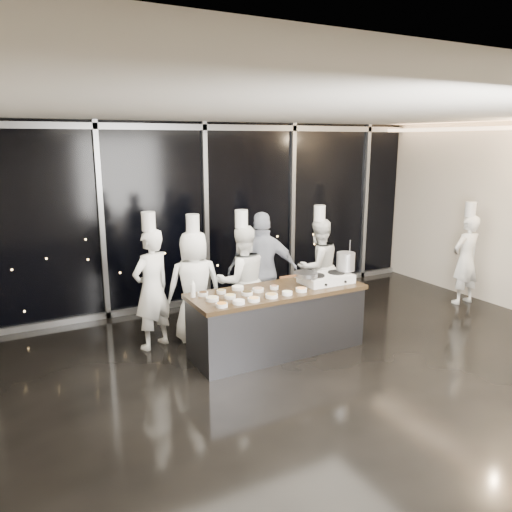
{
  "coord_description": "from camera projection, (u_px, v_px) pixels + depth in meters",
  "views": [
    {
      "loc": [
        -3.34,
        -4.71,
        2.89
      ],
      "look_at": [
        -0.17,
        1.2,
        1.33
      ],
      "focal_mm": 35.0,
      "sensor_mm": 36.0,
      "label": 1
    }
  ],
  "objects": [
    {
      "name": "chef_far_left",
      "position": [
        152.0,
        288.0,
        6.96
      ],
      "size": [
        0.74,
        0.64,
        1.95
      ],
      "rotation": [
        0.0,
        0.0,
        3.58
      ],
      "color": "white",
      "rests_on": "ground"
    },
    {
      "name": "squeeze_bottle",
      "position": [
        193.0,
        289.0,
        6.46
      ],
      "size": [
        0.06,
        0.06,
        0.23
      ],
      "color": "white",
      "rests_on": "demo_counter"
    },
    {
      "name": "prep_bowls",
      "position": [
        248.0,
        294.0,
        6.5
      ],
      "size": [
        1.38,
        0.71,
        0.05
      ],
      "color": "white",
      "rests_on": "demo_counter"
    },
    {
      "name": "stock_pot",
      "position": [
        346.0,
        261.0,
        7.23
      ],
      "size": [
        0.27,
        0.27,
        0.26
      ],
      "primitive_type": "cylinder",
      "rotation": [
        0.0,
        0.0,
        -0.01
      ],
      "color": "#AAAAAC",
      "rests_on": "stove"
    },
    {
      "name": "chef_left",
      "position": [
        194.0,
        285.0,
        7.24
      ],
      "size": [
        0.87,
        0.63,
        1.87
      ],
      "rotation": [
        0.0,
        0.0,
        3.0
      ],
      "color": "white",
      "rests_on": "ground"
    },
    {
      "name": "guest",
      "position": [
        263.0,
        272.0,
        7.64
      ],
      "size": [
        1.17,
        0.86,
        1.84
      ],
      "rotation": [
        0.0,
        0.0,
        2.71
      ],
      "color": "#141E37",
      "rests_on": "ground"
    },
    {
      "name": "window_wall",
      "position": [
        205.0,
        215.0,
        8.82
      ],
      "size": [
        8.9,
        0.11,
        3.2
      ],
      "color": "black",
      "rests_on": "ground"
    },
    {
      "name": "chef_side",
      "position": [
        466.0,
        258.0,
        8.89
      ],
      "size": [
        0.59,
        0.39,
        1.84
      ],
      "rotation": [
        0.0,
        0.0,
        3.15
      ],
      "color": "white",
      "rests_on": "ground"
    },
    {
      "name": "chef_right",
      "position": [
        318.0,
        266.0,
        8.39
      ],
      "size": [
        0.81,
        0.65,
        1.85
      ],
      "rotation": [
        0.0,
        0.0,
        3.19
      ],
      "color": "white",
      "rests_on": "ground"
    },
    {
      "name": "stove",
      "position": [
        326.0,
        278.0,
        7.12
      ],
      "size": [
        0.72,
        0.47,
        0.14
      ],
      "rotation": [
        0.0,
        0.0,
        -0.01
      ],
      "color": "silver",
      "rests_on": "demo_counter"
    },
    {
      "name": "frying_pan",
      "position": [
        305.0,
        274.0,
        6.93
      ],
      "size": [
        0.59,
        0.34,
        0.06
      ],
      "rotation": [
        0.0,
        0.0,
        -0.01
      ],
      "color": "gray",
      "rests_on": "stove"
    },
    {
      "name": "demo_counter",
      "position": [
        277.0,
        320.0,
        6.91
      ],
      "size": [
        2.46,
        0.86,
        0.9
      ],
      "color": "#3A3A3F",
      "rests_on": "ground"
    },
    {
      "name": "room_shell",
      "position": [
        331.0,
        197.0,
        5.81
      ],
      "size": [
        9.02,
        7.02,
        3.21
      ],
      "color": "beige",
      "rests_on": "ground"
    },
    {
      "name": "chef_center",
      "position": [
        242.0,
        280.0,
        7.45
      ],
      "size": [
        0.88,
        0.72,
        1.9
      ],
      "rotation": [
        0.0,
        0.0,
        3.03
      ],
      "color": "white",
      "rests_on": "ground"
    },
    {
      "name": "ground",
      "position": [
        313.0,
        377.0,
        6.24
      ],
      "size": [
        9.0,
        9.0,
        0.0
      ],
      "primitive_type": "plane",
      "color": "black",
      "rests_on": "ground"
    }
  ]
}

